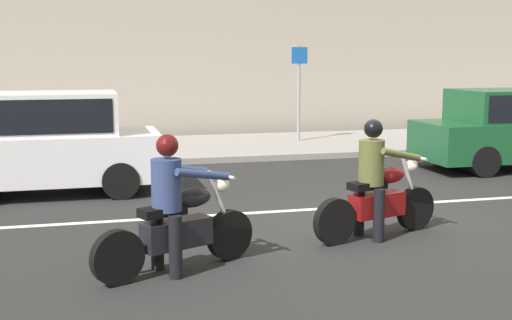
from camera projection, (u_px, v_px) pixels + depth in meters
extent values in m
plane|color=#252525|center=(357.00, 221.00, 9.89)|extent=(80.00, 80.00, 0.00)
cube|color=gray|center=(238.00, 146.00, 17.54)|extent=(40.00, 4.40, 0.14)
cube|color=silver|center=(284.00, 211.00, 10.54)|extent=(18.00, 0.14, 0.01)
cylinder|color=black|center=(229.00, 235.00, 8.02)|extent=(0.60, 0.36, 0.61)
cylinder|color=black|center=(118.00, 258.00, 7.11)|extent=(0.60, 0.36, 0.61)
cylinder|color=silver|center=(221.00, 205.00, 7.89)|extent=(0.37, 0.20, 0.82)
cube|color=black|center=(177.00, 234.00, 7.54)|extent=(0.86, 0.59, 0.32)
ellipsoid|color=black|center=(193.00, 198.00, 7.62)|extent=(0.54, 0.42, 0.22)
cube|color=black|center=(162.00, 211.00, 7.39)|extent=(0.57, 0.43, 0.10)
cylinder|color=silver|center=(217.00, 174.00, 7.79)|extent=(0.32, 0.66, 0.04)
sphere|color=silver|center=(222.00, 185.00, 7.86)|extent=(0.17, 0.17, 0.17)
cylinder|color=silver|center=(147.00, 245.00, 7.50)|extent=(0.67, 0.35, 0.07)
cylinder|color=black|center=(176.00, 247.00, 7.32)|extent=(0.20, 0.20, 0.71)
cylinder|color=black|center=(157.00, 239.00, 7.63)|extent=(0.20, 0.20, 0.71)
cylinder|color=navy|center=(166.00, 185.00, 7.38)|extent=(0.45, 0.45, 0.58)
cylinder|color=navy|center=(203.00, 174.00, 7.40)|extent=(0.67, 0.37, 0.21)
cylinder|color=navy|center=(182.00, 169.00, 7.74)|extent=(0.67, 0.37, 0.21)
sphere|color=tan|center=(167.00, 148.00, 7.33)|extent=(0.20, 0.20, 0.20)
sphere|color=#510F0F|center=(167.00, 145.00, 7.32)|extent=(0.25, 0.25, 0.25)
cylinder|color=black|center=(415.00, 208.00, 9.37)|extent=(0.62, 0.30, 0.62)
cylinder|color=black|center=(335.00, 222.00, 8.64)|extent=(0.62, 0.30, 0.62)
cylinder|color=silver|center=(410.00, 183.00, 9.25)|extent=(0.37, 0.16, 0.82)
cube|color=maroon|center=(377.00, 205.00, 8.98)|extent=(0.84, 0.50, 0.32)
ellipsoid|color=maroon|center=(390.00, 175.00, 9.04)|extent=(0.53, 0.37, 0.22)
cube|color=black|center=(367.00, 185.00, 8.85)|extent=(0.57, 0.38, 0.10)
cylinder|color=silver|center=(408.00, 156.00, 9.16)|extent=(0.24, 0.68, 0.04)
sphere|color=silver|center=(412.00, 166.00, 9.23)|extent=(0.17, 0.17, 0.17)
cylinder|color=silver|center=(352.00, 214.00, 8.98)|extent=(0.69, 0.27, 0.07)
cylinder|color=black|center=(379.00, 216.00, 8.76)|extent=(0.19, 0.19, 0.71)
cylinder|color=black|center=(359.00, 210.00, 9.09)|extent=(0.19, 0.19, 0.71)
cylinder|color=brown|center=(371.00, 163.00, 8.83)|extent=(0.42, 0.42, 0.61)
cylinder|color=brown|center=(402.00, 155.00, 8.80)|extent=(0.67, 0.28, 0.23)
cylinder|color=brown|center=(379.00, 151.00, 9.17)|extent=(0.67, 0.28, 0.23)
sphere|color=tan|center=(373.00, 131.00, 8.77)|extent=(0.20, 0.20, 0.20)
sphere|color=black|center=(373.00, 129.00, 8.77)|extent=(0.25, 0.25, 0.25)
cylinder|color=black|center=(463.00, 156.00, 14.21)|extent=(0.64, 1.82, 0.64)
cube|color=silver|center=(50.00, 157.00, 11.80)|extent=(3.83, 1.70, 0.84)
cube|color=silver|center=(48.00, 113.00, 11.67)|extent=(2.38, 1.56, 0.72)
cube|color=black|center=(48.00, 113.00, 11.67)|extent=(2.19, 1.59, 0.58)
cylinder|color=black|center=(119.00, 173.00, 12.14)|extent=(0.64, 1.76, 0.64)
cylinder|color=gray|center=(299.00, 94.00, 17.99)|extent=(0.08, 0.08, 2.56)
cube|color=#1959B2|center=(300.00, 55.00, 17.80)|extent=(0.44, 0.03, 0.44)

